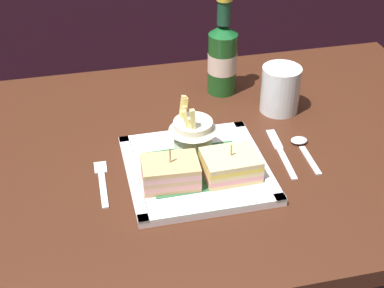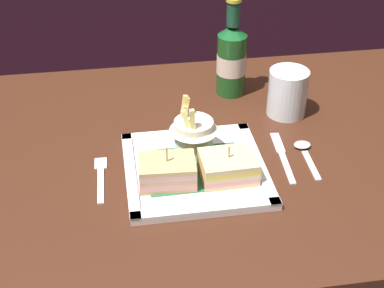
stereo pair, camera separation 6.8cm
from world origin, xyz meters
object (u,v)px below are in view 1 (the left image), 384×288
Objects in this scene: water_glass at (280,92)px; knife at (280,151)px; dining_table at (188,209)px; sandwich_half_right at (231,165)px; fries_cup at (193,131)px; square_plate at (197,170)px; sandwich_half_left at (171,173)px; fork at (102,181)px; spoon at (302,145)px; beer_bottle at (222,57)px.

water_glass reaches higher than knife.
dining_table is 7.26× the size of knife.
sandwich_half_right is 0.92× the size of fries_cup.
sandwich_half_left is (-0.06, -0.03, 0.03)m from square_plate.
sandwich_half_right is (0.06, -0.11, 0.19)m from dining_table.
sandwich_half_right reaches higher than square_plate.
fork is (-0.18, -0.07, 0.16)m from dining_table.
fries_cup is (-0.05, 0.09, 0.03)m from sandwich_half_right.
sandwich_half_left is at bearing -149.41° from square_plate.
dining_table is 0.22m from fries_cup.
water_glass is at bearing 29.67° from fries_cup.
dining_table is 0.29m from spoon.
fork is at bearing -177.18° from spoon.
fries_cup reaches higher than knife.
fork reaches higher than dining_table.
dining_table is 4.73× the size of square_plate.
knife is (0.18, -0.03, -0.06)m from fries_cup.
sandwich_half_right is 0.19m from spoon.
fork is (-0.18, 0.01, -0.00)m from square_plate.
sandwich_half_right is 0.35m from beer_bottle.
sandwich_half_right is 0.60× the size of knife.
water_glass is 0.74× the size of fork.
square_plate is 2.33× the size of fries_cup.
fries_cup is 0.81× the size of fork.
dining_table is at bearing 102.19° from fries_cup.
fries_cup is 0.19m from knife.
sandwich_half_right is 0.83× the size of spoon.
knife is at bearing -15.39° from dining_table.
beer_bottle is at bearing 132.25° from water_glass.
dining_table is 11.73× the size of sandwich_half_left.
square_plate is 0.23m from spoon.
sandwich_half_left reaches higher than fork.
beer_bottle reaches higher than water_glass.
fork is 0.81× the size of knife.
spoon is at bearing 13.27° from sandwich_half_left.
water_glass is (0.24, 0.19, 0.04)m from square_plate.
water_glass reaches higher than square_plate.
knife is at bearing 2.46° from fork.
fries_cup reaches higher than sandwich_half_right.
fork is (-0.19, -0.04, -0.06)m from fries_cup.
spoon is (0.29, 0.07, -0.03)m from sandwich_half_left.
dining_table is at bearing 164.61° from knife.
sandwich_half_right reaches higher than knife.
water_glass is at bearing 71.17° from knife.
square_plate reaches higher than dining_table.
beer_bottle reaches higher than fries_cup.
fries_cup is at bearing 171.41° from knife.
sandwich_half_right reaches higher than spoon.
square_plate reaches higher than fork.
fries_cup reaches higher than square_plate.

